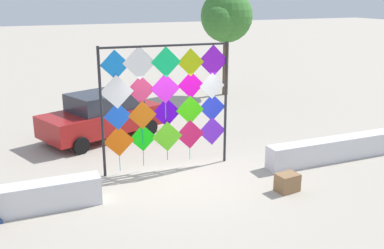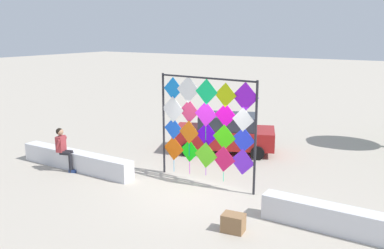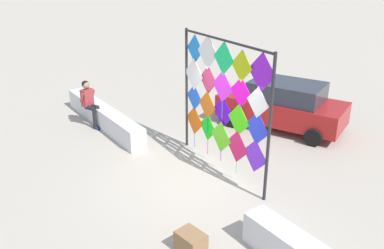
# 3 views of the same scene
# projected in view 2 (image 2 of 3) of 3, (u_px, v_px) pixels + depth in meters

# --- Properties ---
(ground) EXTENTS (120.00, 120.00, 0.00)m
(ground) POSITION_uv_depth(u_px,v_px,m) (198.00, 192.00, 11.94)
(ground) COLOR #ADA393
(plaza_ledge_left) EXTENTS (4.63, 0.49, 0.62)m
(plaza_ledge_left) POSITION_uv_depth(u_px,v_px,m) (76.00, 160.00, 13.83)
(plaza_ledge_left) COLOR silver
(plaza_ledge_left) RESTS_ON ground
(plaza_ledge_right) EXTENTS (4.63, 0.49, 0.62)m
(plaza_ledge_right) POSITION_uv_depth(u_px,v_px,m) (362.00, 225.00, 9.22)
(plaza_ledge_right) COLOR silver
(plaza_ledge_right) RESTS_ON ground
(kite_display_rack) EXTENTS (3.36, 0.29, 3.27)m
(kite_display_rack) POSITION_uv_depth(u_px,v_px,m) (206.00, 122.00, 12.27)
(kite_display_rack) COLOR #232328
(kite_display_rack) RESTS_ON ground
(seated_vendor) EXTENTS (0.69, 0.57, 1.47)m
(seated_vendor) POSITION_uv_depth(u_px,v_px,m) (64.00, 146.00, 13.52)
(seated_vendor) COLOR black
(seated_vendor) RESTS_ON ground
(parked_car) EXTENTS (4.12, 2.92, 1.47)m
(parked_car) POSITION_uv_depth(u_px,v_px,m) (225.00, 133.00, 15.75)
(parked_car) COLOR maroon
(parked_car) RESTS_ON ground
(cardboard_box_large) EXTENTS (0.56, 0.44, 0.42)m
(cardboard_box_large) POSITION_uv_depth(u_px,v_px,m) (233.00, 223.00, 9.56)
(cardboard_box_large) COLOR olive
(cardboard_box_large) RESTS_ON ground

